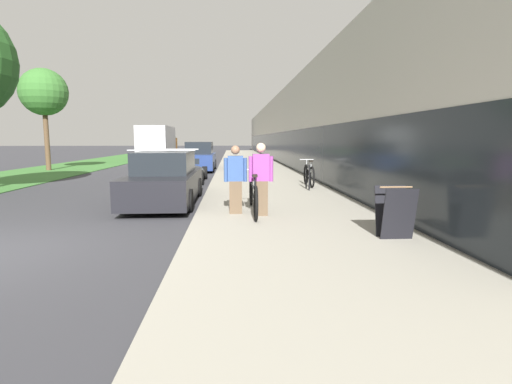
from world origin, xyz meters
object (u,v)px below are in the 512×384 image
(vintage_roadster_curbside, at_px, (186,172))
(street_tree_far, at_px, (44,93))
(bike_rack_hoop, at_px, (308,174))
(parked_sedan_far, at_px, (200,158))
(parked_sedan_curbside, at_px, (165,180))
(cruiser_bike_nearest, at_px, (309,175))
(sandwich_board_sign, at_px, (395,212))
(person_bystander, at_px, (236,180))
(tandem_bicycle, at_px, (253,195))
(person_rider, at_px, (261,179))
(moving_truck, at_px, (158,144))

(vintage_roadster_curbside, xyz_separation_m, street_tree_far, (-8.84, 6.93, 4.08))
(bike_rack_hoop, xyz_separation_m, parked_sedan_far, (-4.46, 10.33, 0.10))
(parked_sedan_curbside, bearing_deg, cruiser_bike_nearest, 30.69)
(parked_sedan_curbside, relative_size, street_tree_far, 0.81)
(sandwich_board_sign, distance_m, parked_sedan_far, 17.71)
(person_bystander, distance_m, parked_sedan_curbside, 3.15)
(person_bystander, height_order, parked_sedan_far, person_bystander)
(bike_rack_hoop, distance_m, street_tree_far, 17.73)
(tandem_bicycle, distance_m, vintage_roadster_curbside, 8.57)
(vintage_roadster_curbside, bearing_deg, street_tree_far, 141.91)
(person_rider, relative_size, cruiser_bike_nearest, 0.86)
(tandem_bicycle, xyz_separation_m, parked_sedan_curbside, (-2.39, 2.34, 0.13))
(street_tree_far, bearing_deg, moving_truck, 65.69)
(person_rider, xyz_separation_m, person_bystander, (-0.56, 0.27, -0.03))
(cruiser_bike_nearest, relative_size, parked_sedan_far, 0.41)
(bike_rack_hoop, bearing_deg, person_rider, -112.99)
(sandwich_board_sign, bearing_deg, person_rider, 134.46)
(parked_sedan_far, height_order, street_tree_far, street_tree_far)
(cruiser_bike_nearest, relative_size, moving_truck, 0.26)
(person_bystander, xyz_separation_m, cruiser_bike_nearest, (2.71, 5.22, -0.38))
(parked_sedan_curbside, bearing_deg, person_rider, -46.65)
(tandem_bicycle, xyz_separation_m, vintage_roadster_curbside, (-2.49, 8.20, -0.12))
(person_bystander, xyz_separation_m, sandwich_board_sign, (2.72, -2.47, -0.33))
(person_rider, distance_m, parked_sedan_curbside, 3.72)
(sandwich_board_sign, height_order, parked_sedan_curbside, parked_sedan_curbside)
(person_rider, distance_m, cruiser_bike_nearest, 5.91)
(cruiser_bike_nearest, distance_m, parked_sedan_curbside, 5.47)
(cruiser_bike_nearest, height_order, parked_sedan_far, parked_sedan_far)
(cruiser_bike_nearest, distance_m, street_tree_far, 17.37)
(person_rider, relative_size, vintage_roadster_curbside, 0.39)
(tandem_bicycle, relative_size, parked_sedan_curbside, 0.59)
(person_rider, height_order, person_bystander, person_rider)
(person_rider, distance_m, vintage_roadster_curbside, 8.97)
(street_tree_far, bearing_deg, parked_sedan_curbside, -55.06)
(cruiser_bike_nearest, distance_m, vintage_roadster_curbside, 5.69)
(parked_sedan_far, bearing_deg, parked_sedan_curbside, -90.09)
(vintage_roadster_curbside, bearing_deg, person_rider, -72.85)
(bike_rack_hoop, height_order, cruiser_bike_nearest, cruiser_bike_nearest)
(person_bystander, distance_m, parked_sedan_far, 14.74)
(parked_sedan_curbside, bearing_deg, tandem_bicycle, -44.38)
(moving_truck, xyz_separation_m, street_tree_far, (-4.60, -10.19, 3.05))
(person_rider, xyz_separation_m, sandwich_board_sign, (2.16, -2.20, -0.36))
(bike_rack_hoop, relative_size, parked_sedan_curbside, 0.18)
(cruiser_bike_nearest, xyz_separation_m, vintage_roadster_curbside, (-4.79, 3.07, -0.12))
(tandem_bicycle, xyz_separation_m, moving_truck, (-6.73, 25.32, 0.92))
(sandwich_board_sign, bearing_deg, moving_truck, 107.96)
(bike_rack_hoop, relative_size, cruiser_bike_nearest, 0.45)
(sandwich_board_sign, distance_m, parked_sedan_curbside, 6.79)
(person_bystander, distance_m, moving_truck, 26.19)
(person_bystander, relative_size, bike_rack_hoop, 1.84)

